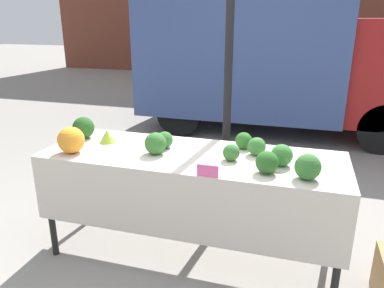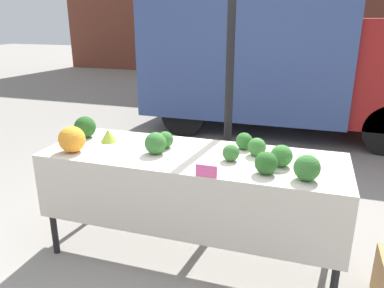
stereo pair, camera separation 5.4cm
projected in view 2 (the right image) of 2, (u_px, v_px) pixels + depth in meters
The scene contains 16 objects.
ground_plane at pixel (192, 253), 3.07m from camera, with size 40.00×40.00×0.00m, color gray.
tent_pole at pixel (230, 77), 3.17m from camera, with size 0.07×0.07×2.71m.
parked_truck at pixel (281, 53), 6.21m from camera, with size 4.54×2.29×2.40m.
market_table at pixel (189, 171), 2.77m from camera, with size 2.25×0.77×0.87m.
orange_cauliflower at pixel (72, 139), 2.81m from camera, with size 0.20×0.20×0.20m.
romanesco_head at pixel (108, 136), 3.05m from camera, with size 0.13×0.13×0.11m.
broccoli_head_0 at pixel (244, 141), 2.88m from camera, with size 0.13×0.13×0.13m.
broccoli_head_1 at pixel (257, 147), 2.74m from camera, with size 0.13×0.13×0.13m.
broccoli_head_2 at pixel (266, 163), 2.42m from camera, with size 0.15×0.15×0.15m.
broccoli_head_3 at pixel (156, 143), 2.77m from camera, with size 0.17×0.17×0.17m.
broccoli_head_4 at pixel (307, 168), 2.32m from camera, with size 0.17×0.17×0.17m.
broccoli_head_5 at pixel (281, 156), 2.54m from camera, with size 0.15×0.15×0.15m.
broccoli_head_6 at pixel (165, 140), 2.91m from camera, with size 0.13×0.13×0.13m.
broccoli_head_7 at pixel (231, 153), 2.64m from camera, with size 0.12×0.12×0.12m.
broccoli_head_8 at pixel (85, 127), 3.15m from camera, with size 0.18×0.18×0.18m.
price_sign at pixel (206, 171), 2.38m from camera, with size 0.14×0.01×0.08m.
Camera 2 is at (0.80, -2.49, 1.84)m, focal length 35.00 mm.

